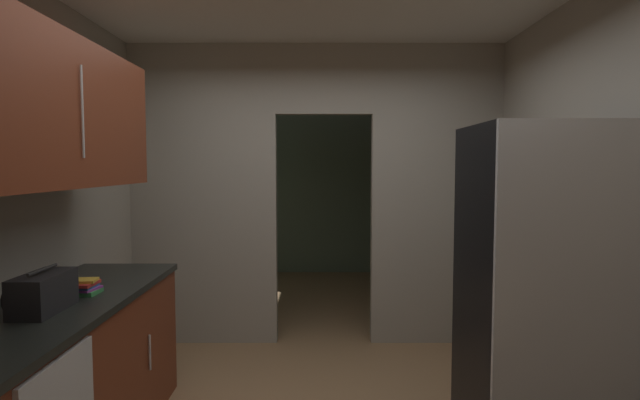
# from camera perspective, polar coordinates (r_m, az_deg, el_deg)

# --- Properties ---
(kitchen_partition) EXTENTS (3.36, 0.12, 2.72)m
(kitchen_partition) POSITION_cam_1_polar(r_m,az_deg,el_deg) (4.62, -0.84, 1.47)
(kitchen_partition) COLOR #9E998C
(kitchen_partition) RESTS_ON ground
(adjoining_room_shell) EXTENTS (3.36, 3.14, 2.72)m
(adjoining_room_shell) POSITION_cam_1_polar(r_m,az_deg,el_deg) (6.71, -0.46, 1.56)
(adjoining_room_shell) COLOR slate
(adjoining_room_shell) RESTS_ON ground
(refrigerator) EXTENTS (0.78, 0.77, 1.85)m
(refrigerator) POSITION_cam_1_polar(r_m,az_deg,el_deg) (3.07, 23.61, -9.72)
(refrigerator) COLOR black
(refrigerator) RESTS_ON ground
(lower_cabinet_run) EXTENTS (0.68, 2.14, 0.92)m
(lower_cabinet_run) POSITION_cam_1_polar(r_m,az_deg,el_deg) (3.14, -27.72, -18.45)
(lower_cabinet_run) COLOR maroon
(lower_cabinet_run) RESTS_ON ground
(upper_cabinet_counterside) EXTENTS (0.36, 1.92, 0.77)m
(upper_cabinet_counterside) POSITION_cam_1_polar(r_m,az_deg,el_deg) (2.92, -28.62, 8.74)
(upper_cabinet_counterside) COLOR maroon
(boombox) EXTENTS (0.19, 0.36, 0.21)m
(boombox) POSITION_cam_1_polar(r_m,az_deg,el_deg) (2.84, -28.94, -9.14)
(boombox) COLOR black
(boombox) RESTS_ON lower_cabinet_run
(book_stack) EXTENTS (0.15, 0.17, 0.08)m
(book_stack) POSITION_cam_1_polar(r_m,az_deg,el_deg) (3.12, -25.09, -8.88)
(book_stack) COLOR #388C47
(book_stack) RESTS_ON lower_cabinet_run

